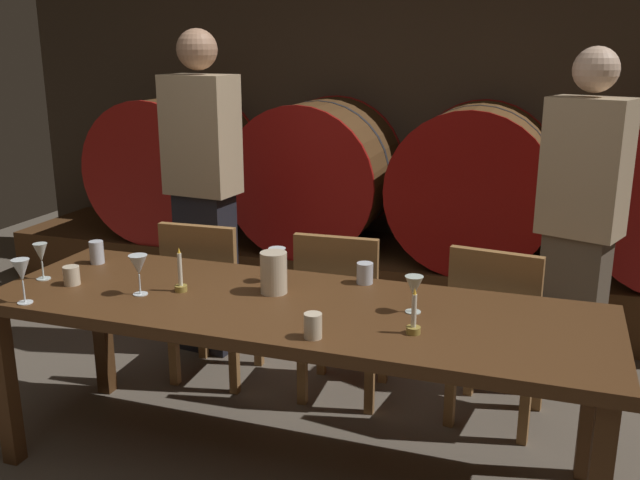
# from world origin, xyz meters

# --- Properties ---
(back_wall) EXTENTS (6.18, 0.24, 2.82)m
(back_wall) POSITION_xyz_m (0.00, 3.00, 1.41)
(back_wall) COLOR #473A2D
(back_wall) RESTS_ON ground
(barrel_shelf) EXTENTS (5.56, 0.90, 0.38)m
(barrel_shelf) POSITION_xyz_m (0.00, 2.45, 0.19)
(barrel_shelf) COLOR #4C2D16
(barrel_shelf) RESTS_ON ground
(wine_barrel_far_left) EXTENTS (1.00, 0.87, 1.00)m
(wine_barrel_far_left) POSITION_xyz_m (-1.63, 2.45, 0.87)
(wine_barrel_far_left) COLOR #513319
(wine_barrel_far_left) RESTS_ON barrel_shelf
(wine_barrel_center_left) EXTENTS (1.00, 0.87, 1.00)m
(wine_barrel_center_left) POSITION_xyz_m (-0.53, 2.45, 0.87)
(wine_barrel_center_left) COLOR #513319
(wine_barrel_center_left) RESTS_ON barrel_shelf
(wine_barrel_center_right) EXTENTS (1.00, 0.87, 1.00)m
(wine_barrel_center_right) POSITION_xyz_m (0.53, 2.45, 0.87)
(wine_barrel_center_right) COLOR brown
(wine_barrel_center_right) RESTS_ON barrel_shelf
(dining_table) EXTENTS (2.48, 0.79, 0.75)m
(dining_table) POSITION_xyz_m (0.06, 0.39, 0.68)
(dining_table) COLOR #4C2D16
(dining_table) RESTS_ON ground
(chair_left) EXTENTS (0.41, 0.41, 0.88)m
(chair_left) POSITION_xyz_m (-0.64, 1.01, 0.49)
(chair_left) COLOR olive
(chair_left) RESTS_ON ground
(chair_center) EXTENTS (0.42, 0.42, 0.88)m
(chair_center) POSITION_xyz_m (0.07, 1.03, 0.49)
(chair_center) COLOR olive
(chair_center) RESTS_ON ground
(chair_right) EXTENTS (0.45, 0.45, 0.88)m
(chair_right) POSITION_xyz_m (0.81, 1.03, 0.49)
(chair_right) COLOR olive
(chair_right) RESTS_ON ground
(guest_left) EXTENTS (0.40, 0.28, 1.81)m
(guest_left) POSITION_xyz_m (-0.84, 1.38, 0.94)
(guest_left) COLOR black
(guest_left) RESTS_ON ground
(guest_right) EXTENTS (0.44, 0.36, 1.72)m
(guest_right) POSITION_xyz_m (1.14, 1.58, 0.89)
(guest_right) COLOR brown
(guest_right) RESTS_ON ground
(candle_left) EXTENTS (0.05, 0.05, 0.19)m
(candle_left) POSITION_xyz_m (-0.42, 0.38, 0.80)
(candle_left) COLOR olive
(candle_left) RESTS_ON dining_table
(candle_right) EXTENTS (0.05, 0.05, 0.17)m
(candle_right) POSITION_xyz_m (0.57, 0.25, 0.79)
(candle_right) COLOR olive
(candle_right) RESTS_ON dining_table
(pitcher) EXTENTS (0.11, 0.11, 0.17)m
(pitcher) POSITION_xyz_m (-0.05, 0.48, 0.83)
(pitcher) COLOR beige
(pitcher) RESTS_ON dining_table
(wine_glass_far_left) EXTENTS (0.06, 0.06, 0.16)m
(wine_glass_far_left) POSITION_xyz_m (-1.07, 0.32, 0.86)
(wine_glass_far_left) COLOR silver
(wine_glass_far_left) RESTS_ON dining_table
(wine_glass_left) EXTENTS (0.07, 0.07, 0.18)m
(wine_glass_left) POSITION_xyz_m (-0.94, 0.06, 0.88)
(wine_glass_left) COLOR white
(wine_glass_left) RESTS_ON dining_table
(wine_glass_center) EXTENTS (0.08, 0.08, 0.17)m
(wine_glass_center) POSITION_xyz_m (-0.56, 0.29, 0.87)
(wine_glass_center) COLOR white
(wine_glass_center) RESTS_ON dining_table
(wine_glass_right) EXTENTS (0.07, 0.07, 0.15)m
(wine_glass_right) POSITION_xyz_m (-0.09, 0.61, 0.86)
(wine_glass_right) COLOR white
(wine_glass_right) RESTS_ON dining_table
(wine_glass_far_right) EXTENTS (0.07, 0.07, 0.14)m
(wine_glass_far_right) POSITION_xyz_m (0.53, 0.45, 0.85)
(wine_glass_far_right) COLOR silver
(wine_glass_far_right) RESTS_ON dining_table
(cup_far_left) EXTENTS (0.06, 0.06, 0.11)m
(cup_far_left) POSITION_xyz_m (-0.98, 0.59, 0.80)
(cup_far_left) COLOR silver
(cup_far_left) RESTS_ON dining_table
(cup_center_left) EXTENTS (0.07, 0.07, 0.08)m
(cup_center_left) POSITION_xyz_m (-0.90, 0.30, 0.79)
(cup_center_left) COLOR beige
(cup_center_left) RESTS_ON dining_table
(cup_center_right) EXTENTS (0.06, 0.06, 0.09)m
(cup_center_right) POSITION_xyz_m (0.25, 0.10, 0.79)
(cup_center_right) COLOR beige
(cup_center_right) RESTS_ON dining_table
(cup_far_right) EXTENTS (0.07, 0.07, 0.09)m
(cup_far_right) POSITION_xyz_m (0.27, 0.72, 0.79)
(cup_far_right) COLOR silver
(cup_far_right) RESTS_ON dining_table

